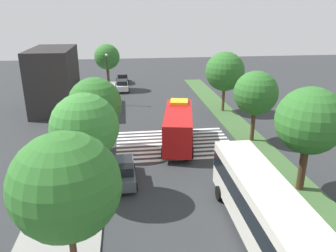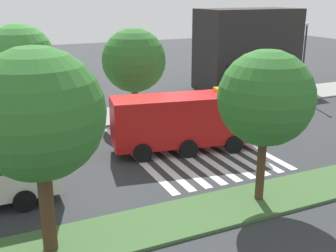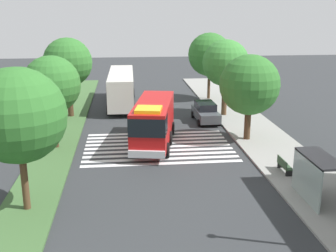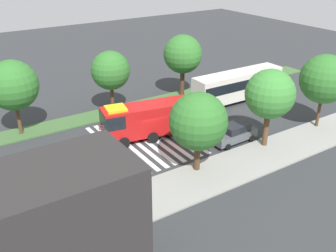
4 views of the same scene
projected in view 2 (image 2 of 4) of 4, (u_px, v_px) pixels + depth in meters
The scene contains 14 objects.
ground_plane at pixel (181, 148), 26.09m from camera, with size 120.00×120.00×0.00m, color #2D3033.
sidewalk at pixel (133, 113), 33.50m from camera, with size 60.00×4.74×0.14m, color gray.
median_strip at pixel (256, 200), 19.39m from camera, with size 60.00×3.00×0.14m, color #3D6033.
crosswalk at pixel (189, 147), 26.31m from camera, with size 7.65×11.20×0.01m.
fire_truck at pixel (189, 118), 25.31m from camera, with size 9.19×4.08×3.68m.
parked_car_west at pixel (60, 126), 27.58m from camera, with size 4.70×2.18×1.80m.
bus_stop_shelter at pixel (253, 82), 36.38m from camera, with size 3.50×1.40×2.46m.
bench_near_shelter at pixel (213, 101), 35.18m from camera, with size 1.60×0.50×0.90m.
street_lamp at pixel (304, 55), 36.99m from camera, with size 0.36×0.36×6.75m.
storefront_building at pixel (247, 49), 42.22m from camera, with size 10.00×5.80×7.84m.
sidewalk_tree_west at pixel (20, 58), 27.45m from camera, with size 4.47×4.47×7.31m.
sidewalk_tree_center at pixel (134, 61), 30.84m from camera, with size 4.72×4.72×6.75m.
median_tree_far_west at pixel (38, 115), 14.07m from camera, with size 4.61×4.61×7.51m.
median_tree_west at pixel (266, 98), 17.99m from camera, with size 4.20×4.20×6.89m.
Camera 2 is at (-11.04, -21.83, 9.20)m, focal length 44.76 mm.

